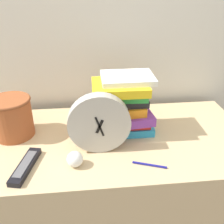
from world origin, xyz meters
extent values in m
cube|color=silver|center=(0.00, 0.66, 1.20)|extent=(6.00, 0.04, 2.40)
cube|color=tan|center=(0.00, 0.29, 0.38)|extent=(1.29, 0.59, 0.76)
cylinder|color=#B7B2A8|center=(0.00, 0.22, 0.88)|extent=(0.24, 0.05, 0.24)
cylinder|color=white|center=(0.00, 0.20, 0.88)|extent=(0.21, 0.01, 0.21)
cube|color=black|center=(0.00, 0.19, 0.88)|extent=(0.03, 0.01, 0.06)
cube|color=black|center=(0.00, 0.19, 0.88)|extent=(0.03, 0.01, 0.08)
cylinder|color=black|center=(0.00, 0.19, 0.88)|extent=(0.01, 0.01, 0.01)
cube|color=#2D9ED1|center=(0.12, 0.35, 0.78)|extent=(0.23, 0.14, 0.03)
cube|color=red|center=(0.10, 0.35, 0.81)|extent=(0.24, 0.15, 0.03)
cube|color=#7A3899|center=(0.12, 0.33, 0.85)|extent=(0.23, 0.19, 0.04)
cube|color=orange|center=(0.09, 0.34, 0.88)|extent=(0.20, 0.16, 0.04)
cube|color=#232328|center=(0.10, 0.34, 0.91)|extent=(0.22, 0.14, 0.03)
cube|color=green|center=(0.10, 0.34, 0.94)|extent=(0.21, 0.13, 0.04)
cube|color=yellow|center=(0.09, 0.32, 0.98)|extent=(0.22, 0.17, 0.03)
cube|color=white|center=(0.12, 0.35, 1.01)|extent=(0.21, 0.16, 0.02)
cylinder|color=#994C28|center=(-0.35, 0.36, 0.85)|extent=(0.16, 0.16, 0.17)
torus|color=brown|center=(-0.35, 0.36, 0.93)|extent=(0.17, 0.17, 0.01)
cube|color=black|center=(-0.27, 0.13, 0.77)|extent=(0.09, 0.20, 0.02)
cube|color=#59595E|center=(-0.27, 0.13, 0.79)|extent=(0.06, 0.15, 0.00)
sphere|color=white|center=(-0.09, 0.13, 0.79)|extent=(0.06, 0.06, 0.06)
cylinder|color=navy|center=(0.17, 0.10, 0.77)|extent=(0.12, 0.05, 0.01)
camera|label=1|loc=(-0.04, -0.63, 1.38)|focal=42.00mm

